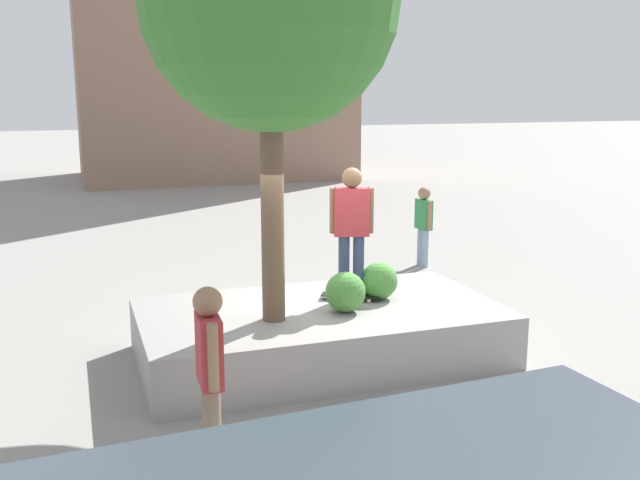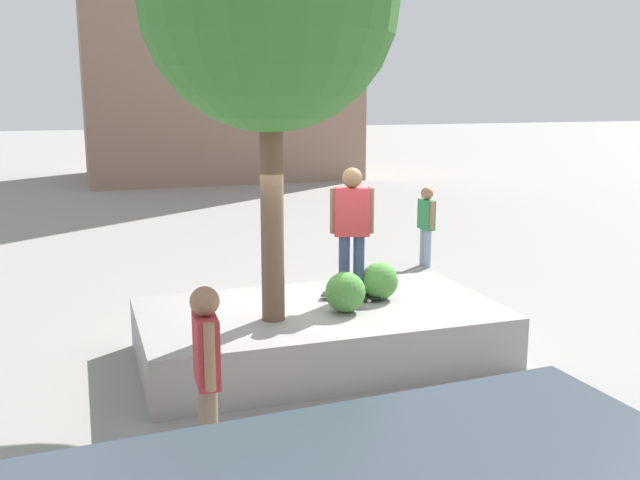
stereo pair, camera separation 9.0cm
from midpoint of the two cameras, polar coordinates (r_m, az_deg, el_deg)
name	(u,v)px [view 1 (the left image)]	position (r m, az deg, el deg)	size (l,w,h in m)	color
ground_plane	(319,347)	(10.10, -0.32, -8.42)	(120.00, 120.00, 0.00)	gray
planter_ledge	(320,333)	(9.62, -0.27, -7.29)	(4.64, 2.54, 0.69)	gray
plaza_tree	(270,2)	(8.67, -4.28, 18.13)	(2.99, 2.99, 5.27)	brown
boxwood_shrub	(345,292)	(9.27, 1.73, -4.10)	(0.52, 0.52, 0.52)	#4C8C3D
hedge_clump	(379,281)	(9.87, 4.39, -3.20)	(0.51, 0.51, 0.51)	#4C8C3D
skateboard	(351,296)	(9.84, 2.18, -4.41)	(0.80, 0.58, 0.07)	black
skateboarder	(352,222)	(9.61, 2.22, 1.39)	(0.56, 0.32, 1.72)	navy
bystander_watching	(210,365)	(6.81, -9.04, -9.67)	(0.27, 0.59, 1.75)	#847056
passerby_with_bag	(424,221)	(14.58, 7.95, 1.50)	(0.25, 0.54, 1.60)	#8C9EB7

